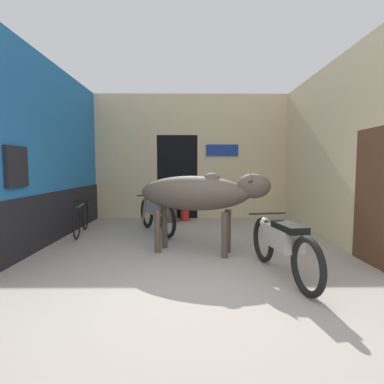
{
  "coord_description": "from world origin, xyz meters",
  "views": [
    {
      "loc": [
        -0.04,
        -3.55,
        1.5
      ],
      "look_at": [
        0.01,
        2.32,
        1.01
      ],
      "focal_mm": 28.0,
      "sensor_mm": 36.0,
      "label": 1
    }
  ],
  "objects_px": {
    "cow": "(200,194)",
    "motorcycle_far": "(156,212)",
    "bicycle": "(81,218)",
    "motorcycle_near": "(282,243)",
    "plastic_stool": "(185,213)",
    "shopkeeper_seated": "(171,199)"
  },
  "relations": [
    {
      "from": "cow",
      "to": "motorcycle_far",
      "type": "xyz_separation_m",
      "value": [
        -0.94,
        1.69,
        -0.57
      ]
    },
    {
      "from": "cow",
      "to": "bicycle",
      "type": "distance_m",
      "value": 3.08
    },
    {
      "from": "cow",
      "to": "motorcycle_near",
      "type": "distance_m",
      "value": 1.68
    },
    {
      "from": "bicycle",
      "to": "motorcycle_near",
      "type": "bearing_deg",
      "value": -35.39
    },
    {
      "from": "motorcycle_far",
      "to": "bicycle",
      "type": "xyz_separation_m",
      "value": [
        -1.66,
        -0.2,
        -0.11
      ]
    },
    {
      "from": "motorcycle_near",
      "to": "plastic_stool",
      "type": "bearing_deg",
      "value": 108.16
    },
    {
      "from": "motorcycle_far",
      "to": "plastic_stool",
      "type": "distance_m",
      "value": 1.63
    },
    {
      "from": "cow",
      "to": "motorcycle_far",
      "type": "bearing_deg",
      "value": 119.09
    },
    {
      "from": "bicycle",
      "to": "plastic_stool",
      "type": "height_order",
      "value": "bicycle"
    },
    {
      "from": "motorcycle_near",
      "to": "bicycle",
      "type": "distance_m",
      "value": 4.54
    },
    {
      "from": "plastic_stool",
      "to": "motorcycle_near",
      "type": "bearing_deg",
      "value": -71.84
    },
    {
      "from": "motorcycle_near",
      "to": "shopkeeper_seated",
      "type": "distance_m",
      "value": 4.52
    },
    {
      "from": "cow",
      "to": "plastic_stool",
      "type": "distance_m",
      "value": 3.3
    },
    {
      "from": "bicycle",
      "to": "plastic_stool",
      "type": "bearing_deg",
      "value": 36.19
    },
    {
      "from": "cow",
      "to": "shopkeeper_seated",
      "type": "xyz_separation_m",
      "value": [
        -0.67,
        3.02,
        -0.41
      ]
    },
    {
      "from": "motorcycle_near",
      "to": "motorcycle_far",
      "type": "bearing_deg",
      "value": 125.8
    },
    {
      "from": "motorcycle_far",
      "to": "shopkeeper_seated",
      "type": "bearing_deg",
      "value": 78.62
    },
    {
      "from": "motorcycle_near",
      "to": "bicycle",
      "type": "height_order",
      "value": "motorcycle_near"
    },
    {
      "from": "motorcycle_far",
      "to": "motorcycle_near",
      "type": "bearing_deg",
      "value": -54.2
    },
    {
      "from": "motorcycle_near",
      "to": "plastic_stool",
      "type": "height_order",
      "value": "motorcycle_near"
    },
    {
      "from": "motorcycle_far",
      "to": "plastic_stool",
      "type": "bearing_deg",
      "value": 67.07
    },
    {
      "from": "cow",
      "to": "motorcycle_far",
      "type": "relative_size",
      "value": 1.29
    }
  ]
}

